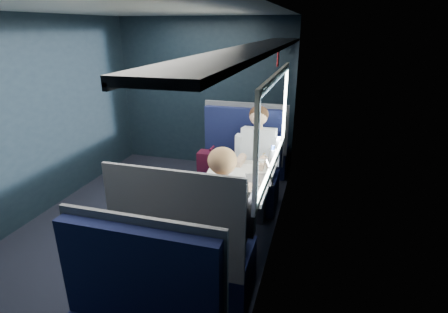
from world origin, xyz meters
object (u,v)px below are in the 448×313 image
(seat_bay_far, at_px, (189,253))
(table, at_px, (237,184))
(bottle_small, at_px, (273,157))
(cup, at_px, (261,164))
(seat_row_front, at_px, (253,149))
(woman, at_px, (224,214))
(laptop, at_px, (263,175))
(man, at_px, (256,156))
(seat_bay_near, at_px, (238,172))

(seat_bay_far, bearing_deg, table, 78.22)
(bottle_small, relative_size, cup, 2.56)
(seat_row_front, relative_size, cup, 12.47)
(seat_row_front, xyz_separation_m, woman, (0.25, -2.50, 0.32))
(table, relative_size, cup, 10.75)
(laptop, relative_size, cup, 3.71)
(table, distance_m, seat_row_front, 1.82)
(woman, bearing_deg, table, 95.45)
(seat_bay_far, bearing_deg, seat_row_front, 90.00)
(woman, xyz_separation_m, bottle_small, (0.23, 1.09, 0.12))
(table, xyz_separation_m, bottle_small, (0.30, 0.38, 0.18))
(seat_bay_far, relative_size, man, 0.95)
(table, relative_size, seat_row_front, 0.86)
(laptop, bearing_deg, seat_bay_near, 117.49)
(table, height_order, seat_bay_near, seat_bay_near)
(table, distance_m, cup, 0.38)
(cup, bearing_deg, seat_bay_near, 124.59)
(seat_bay_near, bearing_deg, laptop, -62.51)
(seat_bay_near, xyz_separation_m, bottle_small, (0.49, -0.49, 0.42))
(seat_bay_near, distance_m, man, 0.43)
(man, relative_size, cup, 14.21)
(man, distance_m, cup, 0.41)
(bottle_small, distance_m, cup, 0.14)
(seat_bay_near, bearing_deg, cup, -55.41)
(man, bearing_deg, laptop, -74.70)
(man, xyz_separation_m, cup, (0.12, -0.39, 0.07))
(seat_bay_near, relative_size, man, 0.95)
(table, xyz_separation_m, seat_bay_far, (-0.18, -0.87, -0.25))
(bottle_small, height_order, cup, bottle_small)
(table, xyz_separation_m, seat_bay_near, (-0.20, 0.87, -0.24))
(laptop, bearing_deg, man, 105.30)
(laptop, bearing_deg, seat_bay_far, -117.42)
(seat_bay_far, xyz_separation_m, laptop, (0.45, 0.86, 0.39))
(seat_row_front, bearing_deg, laptop, -76.19)
(seat_bay_near, relative_size, seat_bay_far, 1.00)
(man, height_order, woman, same)
(laptop, relative_size, bottle_small, 1.45)
(bottle_small, bearing_deg, seat_bay_near, 135.36)
(table, relative_size, bottle_small, 4.19)
(man, relative_size, laptop, 3.83)
(woman, bearing_deg, laptop, 74.20)
(laptop, xyz_separation_m, bottle_small, (0.03, 0.40, 0.05))
(seat_row_front, height_order, laptop, seat_row_front)
(bottle_small, bearing_deg, woman, -101.94)
(table, xyz_separation_m, woman, (0.07, -0.71, 0.06))
(man, bearing_deg, cup, -72.91)
(man, height_order, bottle_small, man)
(table, bearing_deg, man, 84.48)
(woman, bearing_deg, man, 90.00)
(seat_bay_near, height_order, cup, seat_bay_near)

